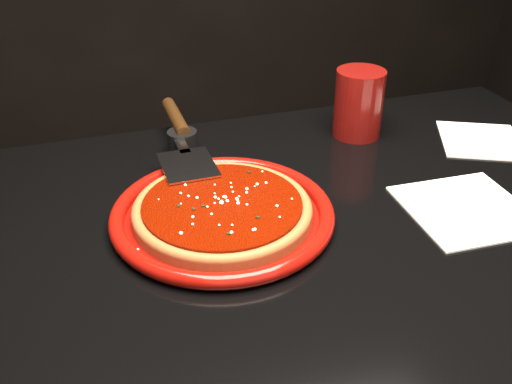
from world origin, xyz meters
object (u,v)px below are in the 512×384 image
plate (223,214)px  cup (359,103)px  ramekin (183,142)px  pizza_server (182,136)px

plate → cup: size_ratio=2.60×
cup → ramekin: size_ratio=2.39×
cup → ramekin: (-0.32, 0.03, -0.04)m
plate → pizza_server: pizza_server is taller
pizza_server → ramekin: (0.00, 0.02, -0.02)m
plate → pizza_server: 0.21m
plate → pizza_server: (-0.01, 0.21, 0.03)m
pizza_server → cup: size_ratio=2.82×
ramekin → plate: bearing=-87.4°
cup → pizza_server: bearing=179.3°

